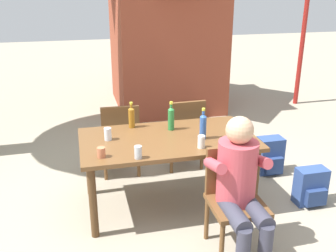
# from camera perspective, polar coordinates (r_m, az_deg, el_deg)

# --- Properties ---
(ground_plane) EXTENTS (24.00, 24.00, 0.00)m
(ground_plane) POSITION_cam_1_polar(r_m,az_deg,el_deg) (4.09, 0.00, -11.17)
(ground_plane) COLOR gray
(dining_table) EXTENTS (1.68, 0.92, 0.73)m
(dining_table) POSITION_cam_1_polar(r_m,az_deg,el_deg) (3.79, 0.00, -2.90)
(dining_table) COLOR brown
(dining_table) RESTS_ON ground_plane
(chair_near_right) EXTENTS (0.45, 0.45, 0.87)m
(chair_near_right) POSITION_cam_1_polar(r_m,az_deg,el_deg) (3.33, 9.60, -9.77)
(chair_near_right) COLOR brown
(chair_near_right) RESTS_ON ground_plane
(chair_far_left) EXTENTS (0.45, 0.45, 0.87)m
(chair_far_left) POSITION_cam_1_polar(r_m,az_deg,el_deg) (4.49, -7.02, -1.36)
(chair_far_left) COLOR brown
(chair_far_left) RESTS_ON ground_plane
(chair_far_right) EXTENTS (0.46, 0.46, 0.87)m
(chair_far_right) POSITION_cam_1_polar(r_m,az_deg,el_deg) (4.62, 2.39, -0.54)
(chair_far_right) COLOR brown
(chair_far_right) RESTS_ON ground_plane
(person_in_white_shirt) EXTENTS (0.47, 0.62, 1.18)m
(person_in_white_shirt) POSITION_cam_1_polar(r_m,az_deg,el_deg) (3.16, 10.53, -8.11)
(person_in_white_shirt) COLOR #B7424C
(person_in_white_shirt) RESTS_ON ground_plane
(bottle_green) EXTENTS (0.06, 0.06, 0.30)m
(bottle_green) POSITION_cam_1_polar(r_m,az_deg,el_deg) (3.92, 0.46, 1.21)
(bottle_green) COLOR #287A38
(bottle_green) RESTS_ON dining_table
(bottle_amber) EXTENTS (0.06, 0.06, 0.27)m
(bottle_amber) POSITION_cam_1_polar(r_m,az_deg,el_deg) (4.00, -5.35, 1.38)
(bottle_amber) COLOR #996019
(bottle_amber) RESTS_ON dining_table
(bottle_blue) EXTENTS (0.06, 0.06, 0.31)m
(bottle_blue) POSITION_cam_1_polar(r_m,az_deg,el_deg) (3.70, 5.14, 0.04)
(bottle_blue) COLOR #2D56A3
(bottle_blue) RESTS_ON dining_table
(cup_steel) EXTENTS (0.07, 0.07, 0.11)m
(cup_steel) POSITION_cam_1_polar(r_m,az_deg,el_deg) (3.32, -4.39, -3.85)
(cup_steel) COLOR #B2B7BC
(cup_steel) RESTS_ON dining_table
(cup_glass) EXTENTS (0.07, 0.07, 0.12)m
(cup_glass) POSITION_cam_1_polar(r_m,az_deg,el_deg) (3.73, -8.79, -1.16)
(cup_glass) COLOR silver
(cup_glass) RESTS_ON dining_table
(cup_white) EXTENTS (0.07, 0.07, 0.12)m
(cup_white) POSITION_cam_1_polar(r_m,az_deg,el_deg) (3.53, 4.89, -2.31)
(cup_white) COLOR white
(cup_white) RESTS_ON dining_table
(cup_terracotta) EXTENTS (0.07, 0.07, 0.09)m
(cup_terracotta) POSITION_cam_1_polar(r_m,az_deg,el_deg) (3.39, -9.73, -3.82)
(cup_terracotta) COLOR #BC6B47
(cup_terracotta) RESTS_ON dining_table
(backpack_by_near_side) EXTENTS (0.31, 0.23, 0.38)m
(backpack_by_near_side) POSITION_cam_1_polar(r_m,az_deg,el_deg) (4.25, 20.17, -8.39)
(backpack_by_near_side) COLOR #2D4784
(backpack_by_near_side) RESTS_ON ground_plane
(backpack_by_far_side) EXTENTS (0.29, 0.25, 0.44)m
(backpack_by_far_side) POSITION_cam_1_polar(r_m,az_deg,el_deg) (4.75, 14.70, -4.27)
(backpack_by_far_side) COLOR #2D4784
(backpack_by_far_side) RESTS_ON ground_plane
(brick_kiosk) EXTENTS (2.01, 2.11, 2.68)m
(brick_kiosk) POSITION_cam_1_polar(r_m,az_deg,el_deg) (6.96, -0.43, 14.43)
(brick_kiosk) COLOR brown
(brick_kiosk) RESTS_ON ground_plane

